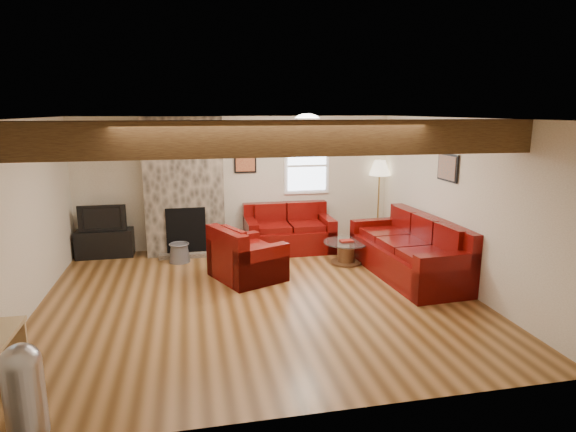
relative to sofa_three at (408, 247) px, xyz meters
name	(u,v)px	position (x,y,z in m)	size (l,w,h in m)	color
room	(258,212)	(-2.48, -0.48, 0.78)	(8.00, 8.00, 8.00)	brown
oak_beam	(274,138)	(-2.48, -1.73, 1.84)	(6.00, 0.36, 0.38)	#382010
chimney_breast	(184,188)	(-3.48, 2.01, 0.75)	(1.40, 0.67, 2.50)	#38342B
back_window	(307,166)	(-1.13, 2.23, 1.08)	(0.90, 0.08, 1.10)	white
ceiling_dome	(307,121)	(-1.58, 0.42, 1.97)	(0.40, 0.40, 0.18)	white
artwork_back	(245,159)	(-2.33, 2.23, 1.23)	(0.42, 0.06, 0.52)	black
artwork_right	(447,168)	(0.48, -0.18, 1.28)	(0.06, 0.55, 0.42)	black
sofa_three	(408,247)	(0.00, 0.00, 0.00)	(2.42, 1.01, 0.93)	#450A04
loveseat	(289,228)	(-1.59, 1.75, -0.03)	(1.63, 0.94, 0.87)	#450A04
armchair_red	(247,253)	(-2.54, 0.38, -0.05)	(1.03, 0.90, 0.83)	#450A04
coffee_table	(346,252)	(-0.77, 0.78, -0.27)	(0.80, 0.80, 0.42)	#472B16
tv_cabinet	(105,243)	(-4.93, 2.05, -0.22)	(0.99, 0.40, 0.49)	black
television	(103,217)	(-4.93, 2.05, 0.26)	(0.82, 0.11, 0.47)	black
floor_lamp	(380,172)	(0.32, 2.07, 0.93)	(0.42, 0.42, 1.64)	tan
pedal_bin	(24,390)	(-4.77, -3.01, -0.07)	(0.32, 0.32, 0.79)	#AAAAAF
coal_bucket	(179,252)	(-3.61, 1.45, -0.30)	(0.37, 0.37, 0.34)	slate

